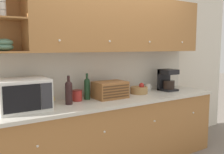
{
  "coord_description": "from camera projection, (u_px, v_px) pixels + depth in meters",
  "views": [
    {
      "loc": [
        -1.8,
        -3.0,
        1.58
      ],
      "look_at": [
        0.0,
        -0.23,
        1.18
      ],
      "focal_mm": 40.0,
      "sensor_mm": 36.0,
      "label": 1
    }
  ],
  "objects": [
    {
      "name": "wall_back",
      "position": [
        102.0,
        67.0,
        3.53
      ],
      "size": [
        5.44,
        0.06,
        2.6
      ],
      "color": "silver",
      "rests_on": "ground_plane"
    },
    {
      "name": "counter_unit",
      "position": [
        116.0,
        132.0,
        3.33
      ],
      "size": [
        3.06,
        0.68,
        0.91
      ],
      "color": "#A36B38",
      "rests_on": "ground_plane"
    },
    {
      "name": "backsplash_panel",
      "position": [
        103.0,
        73.0,
        3.51
      ],
      "size": [
        3.04,
        0.01,
        0.61
      ],
      "color": "beige",
      "rests_on": "counter_unit"
    },
    {
      "name": "upper_cabinets",
      "position": [
        120.0,
        24.0,
        3.38
      ],
      "size": [
        3.04,
        0.37,
        0.75
      ],
      "color": "#A36B38",
      "rests_on": "backsplash_panel"
    },
    {
      "name": "microwave",
      "position": [
        23.0,
        95.0,
        2.65
      ],
      "size": [
        0.52,
        0.43,
        0.34
      ],
      "color": "silver",
      "rests_on": "counter_unit"
    },
    {
      "name": "mug_blue_second",
      "position": [
        50.0,
        99.0,
        3.02
      ],
      "size": [
        0.1,
        0.08,
        0.09
      ],
      "color": "gold",
      "rests_on": "counter_unit"
    },
    {
      "name": "wine_bottle",
      "position": [
        69.0,
        91.0,
        2.92
      ],
      "size": [
        0.08,
        0.08,
        0.34
      ],
      "color": "black",
      "rests_on": "counter_unit"
    },
    {
      "name": "storage_canister",
      "position": [
        77.0,
        95.0,
        3.12
      ],
      "size": [
        0.13,
        0.13,
        0.14
      ],
      "color": "#B22D28",
      "rests_on": "counter_unit"
    },
    {
      "name": "second_wine_bottle",
      "position": [
        87.0,
        88.0,
        3.2
      ],
      "size": [
        0.08,
        0.08,
        0.34
      ],
      "color": "#19381E",
      "rests_on": "counter_unit"
    },
    {
      "name": "bread_box",
      "position": [
        110.0,
        90.0,
        3.29
      ],
      "size": [
        0.42,
        0.3,
        0.22
      ],
      "color": "#996033",
      "rests_on": "counter_unit"
    },
    {
      "name": "bowl_stack_on_counter",
      "position": [
        123.0,
        92.0,
        3.59
      ],
      "size": [
        0.15,
        0.15,
        0.07
      ],
      "color": "#9E473D",
      "rests_on": "counter_unit"
    },
    {
      "name": "fruit_basket",
      "position": [
        139.0,
        90.0,
        3.62
      ],
      "size": [
        0.25,
        0.25,
        0.16
      ],
      "color": "#A87F4C",
      "rests_on": "counter_unit"
    },
    {
      "name": "mug",
      "position": [
        148.0,
        87.0,
        3.88
      ],
      "size": [
        0.1,
        0.09,
        0.1
      ],
      "color": "silver",
      "rests_on": "counter_unit"
    },
    {
      "name": "coffee_maker",
      "position": [
        167.0,
        80.0,
        3.86
      ],
      "size": [
        0.23,
        0.24,
        0.33
      ],
      "color": "black",
      "rests_on": "counter_unit"
    }
  ]
}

